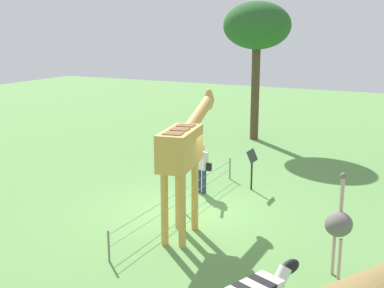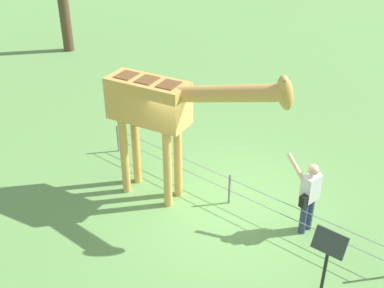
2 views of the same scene
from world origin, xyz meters
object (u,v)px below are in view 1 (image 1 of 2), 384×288
(giraffe, at_px, (184,149))
(tree_northeast, at_px, (257,28))
(info_sign, at_px, (252,161))
(ostrich, at_px, (339,224))
(visitor, at_px, (202,165))

(giraffe, bearing_deg, tree_northeast, 10.99)
(tree_northeast, bearing_deg, giraffe, -169.01)
(tree_northeast, height_order, info_sign, tree_northeast)
(giraffe, xyz_separation_m, ostrich, (-0.67, -3.96, -1.02))
(visitor, xyz_separation_m, ostrich, (-3.62, -4.90, 0.27))
(ostrich, distance_m, info_sign, 5.88)
(ostrich, relative_size, tree_northeast, 0.36)
(info_sign, bearing_deg, ostrich, -142.17)
(visitor, bearing_deg, giraffe, -162.36)
(giraffe, height_order, info_sign, giraffe)
(visitor, xyz_separation_m, info_sign, (1.02, -1.29, 0.05))
(giraffe, distance_m, tree_northeast, 11.66)
(giraffe, relative_size, visitor, 2.32)
(ostrich, height_order, info_sign, ostrich)
(tree_northeast, relative_size, info_sign, 4.74)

